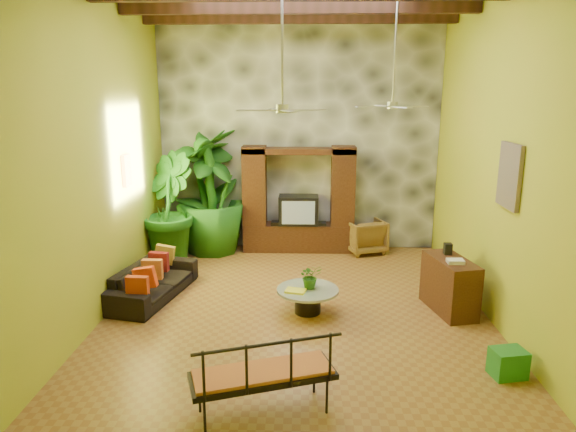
{
  "coord_description": "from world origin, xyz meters",
  "views": [
    {
      "loc": [
        0.1,
        -7.71,
        3.46
      ],
      "look_at": [
        -0.14,
        0.2,
        1.5
      ],
      "focal_mm": 32.0,
      "sensor_mm": 36.0,
      "label": 1
    }
  ],
  "objects_px": {
    "ceiling_fan_back": "(393,93)",
    "coffee_table": "(308,297)",
    "sofa": "(153,281)",
    "tall_plant_a": "(210,193)",
    "ceiling_fan_front": "(282,94)",
    "wicker_armchair": "(364,236)",
    "side_console": "(450,285)",
    "green_bin": "(508,363)",
    "iron_bench": "(262,373)",
    "tall_plant_b": "(167,209)",
    "tall_plant_c": "(211,191)",
    "entertainment_center": "(299,208)"
  },
  "relations": [
    {
      "from": "ceiling_fan_back",
      "to": "coffee_table",
      "type": "distance_m",
      "value": 3.69
    },
    {
      "from": "sofa",
      "to": "tall_plant_a",
      "type": "relative_size",
      "value": 0.77
    },
    {
      "from": "ceiling_fan_front",
      "to": "tall_plant_a",
      "type": "height_order",
      "value": "ceiling_fan_front"
    },
    {
      "from": "wicker_armchair",
      "to": "side_console",
      "type": "bearing_deg",
      "value": 88.99
    },
    {
      "from": "ceiling_fan_back",
      "to": "coffee_table",
      "type": "height_order",
      "value": "ceiling_fan_back"
    },
    {
      "from": "sofa",
      "to": "green_bin",
      "type": "xyz_separation_m",
      "value": [
        5.1,
        -2.35,
        -0.11
      ]
    },
    {
      "from": "ceiling_fan_front",
      "to": "side_console",
      "type": "xyz_separation_m",
      "value": [
        2.64,
        0.42,
        -2.97
      ]
    },
    {
      "from": "tall_plant_a",
      "to": "iron_bench",
      "type": "height_order",
      "value": "tall_plant_a"
    },
    {
      "from": "tall_plant_b",
      "to": "iron_bench",
      "type": "bearing_deg",
      "value": -65.5
    },
    {
      "from": "ceiling_fan_back",
      "to": "tall_plant_b",
      "type": "relative_size",
      "value": 0.83
    },
    {
      "from": "coffee_table",
      "to": "side_console",
      "type": "relative_size",
      "value": 0.9
    },
    {
      "from": "iron_bench",
      "to": "green_bin",
      "type": "relative_size",
      "value": 4.08
    },
    {
      "from": "wicker_armchair",
      "to": "ceiling_fan_front",
      "type": "bearing_deg",
      "value": 45.29
    },
    {
      "from": "ceiling_fan_back",
      "to": "iron_bench",
      "type": "height_order",
      "value": "ceiling_fan_back"
    },
    {
      "from": "iron_bench",
      "to": "tall_plant_a",
      "type": "bearing_deg",
      "value": 86.81
    },
    {
      "from": "sofa",
      "to": "coffee_table",
      "type": "bearing_deg",
      "value": -89.38
    },
    {
      "from": "ceiling_fan_back",
      "to": "side_console",
      "type": "height_order",
      "value": "ceiling_fan_back"
    },
    {
      "from": "tall_plant_b",
      "to": "tall_plant_c",
      "type": "relative_size",
      "value": 0.84
    },
    {
      "from": "wicker_armchair",
      "to": "iron_bench",
      "type": "relative_size",
      "value": 0.49
    },
    {
      "from": "tall_plant_c",
      "to": "coffee_table",
      "type": "xyz_separation_m",
      "value": [
        2.06,
        -3.13,
        -1.08
      ]
    },
    {
      "from": "entertainment_center",
      "to": "tall_plant_c",
      "type": "xyz_separation_m",
      "value": [
        -1.87,
        -0.13,
        0.37
      ]
    },
    {
      "from": "tall_plant_a",
      "to": "tall_plant_c",
      "type": "distance_m",
      "value": 0.06
    },
    {
      "from": "wicker_armchair",
      "to": "tall_plant_b",
      "type": "relative_size",
      "value": 0.36
    },
    {
      "from": "wicker_armchair",
      "to": "iron_bench",
      "type": "distance_m",
      "value": 6.14
    },
    {
      "from": "ceiling_fan_front",
      "to": "sofa",
      "type": "distance_m",
      "value": 3.93
    },
    {
      "from": "ceiling_fan_front",
      "to": "tall_plant_b",
      "type": "relative_size",
      "value": 0.83
    },
    {
      "from": "iron_bench",
      "to": "sofa",
      "type": "bearing_deg",
      "value": 104.73
    },
    {
      "from": "green_bin",
      "to": "entertainment_center",
      "type": "bearing_deg",
      "value": 117.65
    },
    {
      "from": "tall_plant_c",
      "to": "iron_bench",
      "type": "relative_size",
      "value": 1.62
    },
    {
      "from": "wicker_armchair",
      "to": "tall_plant_a",
      "type": "bearing_deg",
      "value": -18.75
    },
    {
      "from": "side_console",
      "to": "iron_bench",
      "type": "bearing_deg",
      "value": -146.93
    },
    {
      "from": "sofa",
      "to": "green_bin",
      "type": "bearing_deg",
      "value": -102.29
    },
    {
      "from": "ceiling_fan_back",
      "to": "side_console",
      "type": "bearing_deg",
      "value": -54.47
    },
    {
      "from": "entertainment_center",
      "to": "tall_plant_c",
      "type": "distance_m",
      "value": 1.92
    },
    {
      "from": "wicker_armchair",
      "to": "green_bin",
      "type": "height_order",
      "value": "wicker_armchair"
    },
    {
      "from": "coffee_table",
      "to": "iron_bench",
      "type": "relative_size",
      "value": 0.59
    },
    {
      "from": "green_bin",
      "to": "coffee_table",
      "type": "bearing_deg",
      "value": 143.9
    },
    {
      "from": "entertainment_center",
      "to": "iron_bench",
      "type": "relative_size",
      "value": 1.45
    },
    {
      "from": "tall_plant_b",
      "to": "coffee_table",
      "type": "height_order",
      "value": "tall_plant_b"
    },
    {
      "from": "ceiling_fan_front",
      "to": "tall_plant_b",
      "type": "height_order",
      "value": "ceiling_fan_front"
    },
    {
      "from": "ceiling_fan_front",
      "to": "ceiling_fan_back",
      "type": "bearing_deg",
      "value": 41.63
    },
    {
      "from": "ceiling_fan_front",
      "to": "side_console",
      "type": "relative_size",
      "value": 1.71
    },
    {
      "from": "tall_plant_a",
      "to": "coffee_table",
      "type": "relative_size",
      "value": 2.64
    },
    {
      "from": "ceiling_fan_front",
      "to": "green_bin",
      "type": "height_order",
      "value": "ceiling_fan_front"
    },
    {
      "from": "ceiling_fan_front",
      "to": "sofa",
      "type": "xyz_separation_m",
      "value": [
        -2.25,
        0.83,
        -3.11
      ]
    },
    {
      "from": "side_console",
      "to": "coffee_table",
      "type": "bearing_deg",
      "value": 170.8
    },
    {
      "from": "entertainment_center",
      "to": "tall_plant_a",
      "type": "relative_size",
      "value": 0.93
    },
    {
      "from": "entertainment_center",
      "to": "coffee_table",
      "type": "height_order",
      "value": "entertainment_center"
    },
    {
      "from": "ceiling_fan_front",
      "to": "iron_bench",
      "type": "bearing_deg",
      "value": -92.84
    },
    {
      "from": "coffee_table",
      "to": "sofa",
      "type": "bearing_deg",
      "value": 168.16
    }
  ]
}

